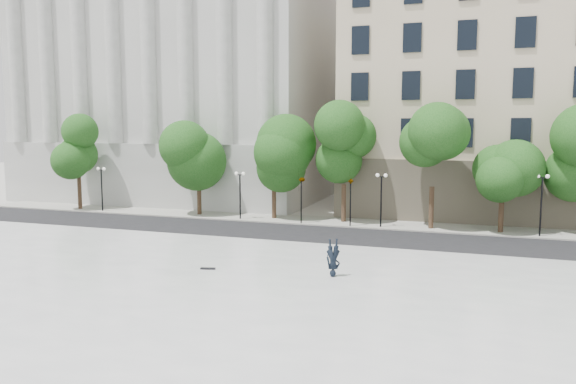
% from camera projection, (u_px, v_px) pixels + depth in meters
% --- Properties ---
extents(ground, '(160.00, 160.00, 0.00)m').
position_uv_depth(ground, '(131.00, 316.00, 22.64)').
color(ground, beige).
rests_on(ground, ground).
extents(plaza, '(44.00, 22.00, 0.45)m').
position_uv_depth(plaza, '(169.00, 290.00, 25.43)').
color(plaza, white).
rests_on(plaza, ground).
extents(street, '(60.00, 8.00, 0.02)m').
position_uv_depth(street, '(279.00, 234.00, 39.57)').
color(street, black).
rests_on(street, ground).
extents(far_sidewalk, '(60.00, 4.00, 0.12)m').
position_uv_depth(far_sidewalk, '(304.00, 220.00, 45.21)').
color(far_sidewalk, '#A6A499').
rests_on(far_sidewalk, ground).
extents(building_west, '(31.50, 27.65, 25.60)m').
position_uv_depth(building_west, '(197.00, 78.00, 62.79)').
color(building_west, beige).
rests_on(building_west, ground).
extents(building_east, '(36.00, 26.15, 23.00)m').
position_uv_depth(building_east, '(559.00, 87.00, 51.60)').
color(building_east, beige).
rests_on(building_east, ground).
extents(traffic_light_west, '(1.07, 1.76, 4.21)m').
position_uv_depth(traffic_light_west, '(301.00, 177.00, 43.09)').
color(traffic_light_west, black).
rests_on(traffic_light_west, ground).
extents(traffic_light_east, '(0.40, 1.74, 4.20)m').
position_uv_depth(traffic_light_east, '(351.00, 179.00, 41.87)').
color(traffic_light_east, black).
rests_on(traffic_light_east, ground).
extents(person_lying, '(1.29, 1.96, 0.50)m').
position_uv_depth(person_lying, '(333.00, 271.00, 26.91)').
color(person_lying, black).
rests_on(person_lying, plaza).
extents(skateboard, '(0.77, 0.37, 0.08)m').
position_uv_depth(skateboard, '(208.00, 269.00, 28.27)').
color(skateboard, black).
rests_on(skateboard, plaza).
extents(street_trees, '(44.93, 4.75, 7.85)m').
position_uv_depth(street_trees, '(319.00, 156.00, 43.85)').
color(street_trees, '#382619').
rests_on(street_trees, ground).
extents(lamp_posts, '(36.42, 0.28, 4.38)m').
position_uv_depth(lamp_posts, '(304.00, 188.00, 43.44)').
color(lamp_posts, black).
rests_on(lamp_posts, ground).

